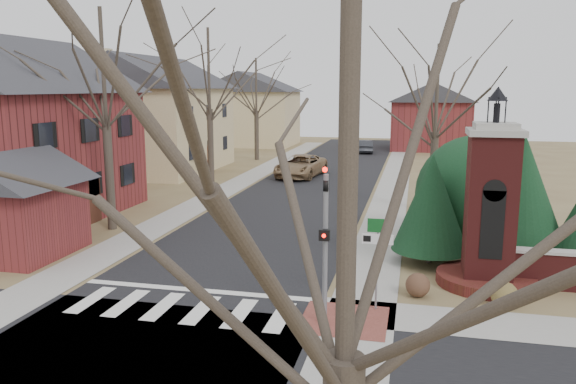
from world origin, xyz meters
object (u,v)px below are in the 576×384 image
(traffic_signal_pole, at_px, (325,234))
(pickup_truck, at_px, (301,166))
(brick_gate_monument, at_px, (489,221))
(sign_post, at_px, (377,246))
(distant_car, at_px, (365,146))

(traffic_signal_pole, height_order, pickup_truck, traffic_signal_pole)
(brick_gate_monument, bearing_deg, pickup_truck, 116.66)
(sign_post, height_order, pickup_truck, sign_post)
(sign_post, height_order, distant_car, sign_post)
(traffic_signal_pole, distance_m, pickup_truck, 26.27)
(sign_post, height_order, brick_gate_monument, brick_gate_monument)
(brick_gate_monument, xyz_separation_m, pickup_truck, (-10.60, 21.11, -1.37))
(sign_post, bearing_deg, pickup_truck, 106.61)
(traffic_signal_pole, relative_size, brick_gate_monument, 0.69)
(sign_post, bearing_deg, distant_car, 95.58)
(pickup_truck, distance_m, distant_car, 17.03)
(traffic_signal_pole, xyz_separation_m, distant_car, (-2.70, 42.26, -1.95))
(traffic_signal_pole, height_order, distant_car, traffic_signal_pole)
(pickup_truck, bearing_deg, traffic_signal_pole, -69.58)
(traffic_signal_pole, height_order, sign_post, traffic_signal_pole)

